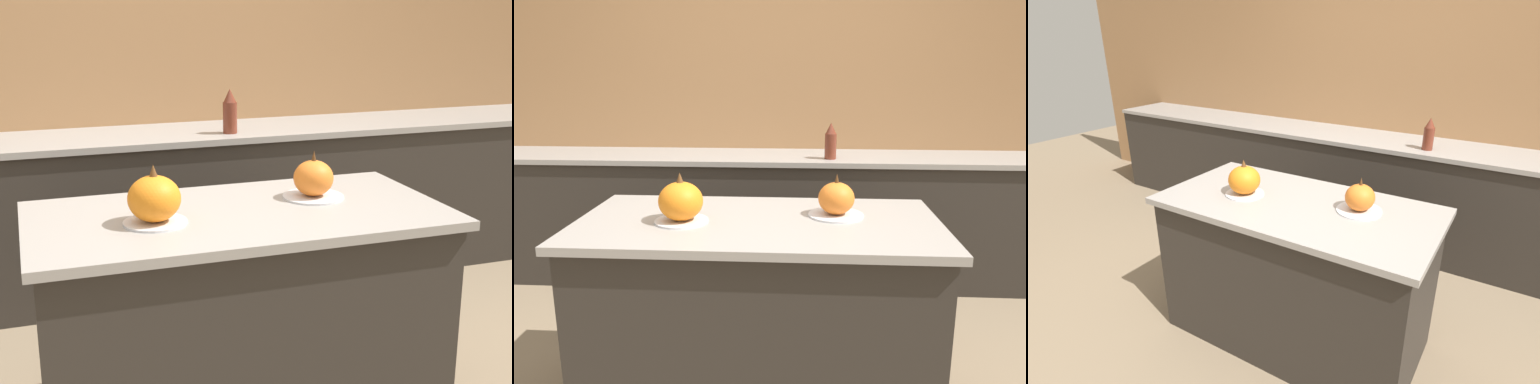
{
  "view_description": "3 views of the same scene",
  "coord_description": "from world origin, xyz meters",
  "views": [
    {
      "loc": [
        -0.74,
        -2.38,
        1.65
      ],
      "look_at": [
        0.06,
        -0.01,
        0.96
      ],
      "focal_mm": 50.0,
      "sensor_mm": 36.0,
      "label": 1
    },
    {
      "loc": [
        0.18,
        -2.01,
        1.51
      ],
      "look_at": [
        0.05,
        0.05,
        1.0
      ],
      "focal_mm": 35.0,
      "sensor_mm": 36.0,
      "label": 2
    },
    {
      "loc": [
        0.99,
        -1.73,
        1.77
      ],
      "look_at": [
        -0.05,
        -0.04,
        0.96
      ],
      "focal_mm": 28.0,
      "sensor_mm": 36.0,
      "label": 3
    }
  ],
  "objects": [
    {
      "name": "back_counter",
      "position": [
        0.0,
        1.49,
        0.46
      ],
      "size": [
        6.0,
        0.6,
        0.92
      ],
      "color": "#2D2823",
      "rests_on": "ground_plane"
    },
    {
      "name": "pumpkin_cake_right",
      "position": [
        0.33,
        0.08,
        0.96
      ],
      "size": [
        0.24,
        0.24,
        0.19
      ],
      "color": "silver",
      "rests_on": "kitchen_island"
    },
    {
      "name": "bottle_tall",
      "position": [
        0.37,
        1.35,
        1.04
      ],
      "size": [
        0.08,
        0.08,
        0.24
      ],
      "color": "maroon",
      "rests_on": "back_counter"
    },
    {
      "name": "kitchen_island",
      "position": [
        0.0,
        0.0,
        0.45
      ],
      "size": [
        1.53,
        0.77,
        0.89
      ],
      "color": "#2D2823",
      "rests_on": "ground_plane"
    },
    {
      "name": "pumpkin_cake_left",
      "position": [
        -0.32,
        -0.05,
        0.98
      ],
      "size": [
        0.22,
        0.22,
        0.21
      ],
      "color": "silver",
      "rests_on": "kitchen_island"
    },
    {
      "name": "wall_back",
      "position": [
        0.0,
        1.82,
        1.25
      ],
      "size": [
        8.0,
        0.06,
        2.5
      ],
      "color": "#9E7047",
      "rests_on": "ground_plane"
    }
  ]
}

